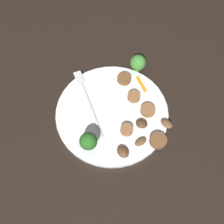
% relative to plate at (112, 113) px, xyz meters
% --- Properties ---
extents(ground_plane, '(1.40, 1.40, 0.00)m').
position_rel_plate_xyz_m(ground_plane, '(0.00, 0.00, -0.01)').
color(ground_plane, black).
extents(plate, '(0.25, 0.25, 0.01)m').
position_rel_plate_xyz_m(plate, '(0.00, 0.00, 0.00)').
color(plate, white).
rests_on(plate, ground_plane).
extents(fork, '(0.18, 0.02, 0.00)m').
position_rel_plate_xyz_m(fork, '(0.05, 0.04, 0.01)').
color(fork, silver).
rests_on(fork, plate).
extents(broccoli_floret_0, '(0.04, 0.04, 0.05)m').
position_rel_plate_xyz_m(broccoli_floret_0, '(0.09, -0.09, 0.03)').
color(broccoli_floret_0, '#408630').
rests_on(broccoli_floret_0, plate).
extents(broccoli_floret_1, '(0.04, 0.04, 0.05)m').
position_rel_plate_xyz_m(broccoli_floret_1, '(-0.06, 0.07, 0.04)').
color(broccoli_floret_1, '#296420').
rests_on(broccoli_floret_1, plate).
extents(sausage_slice_0, '(0.04, 0.04, 0.01)m').
position_rel_plate_xyz_m(sausage_slice_0, '(-0.02, -0.07, 0.01)').
color(sausage_slice_0, brown).
rests_on(sausage_slice_0, plate).
extents(sausage_slice_1, '(0.03, 0.03, 0.01)m').
position_rel_plate_xyz_m(sausage_slice_1, '(0.02, -0.06, 0.01)').
color(sausage_slice_1, brown).
rests_on(sausage_slice_1, plate).
extents(sausage_slice_2, '(0.04, 0.04, 0.01)m').
position_rel_plate_xyz_m(sausage_slice_2, '(0.07, -0.05, 0.01)').
color(sausage_slice_2, brown).
rests_on(sausage_slice_2, plate).
extents(sausage_slice_3, '(0.04, 0.04, 0.01)m').
position_rel_plate_xyz_m(sausage_slice_3, '(-0.05, -0.01, 0.01)').
color(sausage_slice_3, brown).
rests_on(sausage_slice_3, plate).
extents(sausage_slice_4, '(0.05, 0.05, 0.01)m').
position_rel_plate_xyz_m(sausage_slice_4, '(-0.10, -0.07, 0.01)').
color(sausage_slice_4, brown).
rests_on(sausage_slice_4, plate).
extents(mushroom_0, '(0.03, 0.03, 0.01)m').
position_rel_plate_xyz_m(mushroom_0, '(-0.10, 0.01, 0.01)').
color(mushroom_0, '#4C331E').
rests_on(mushroom_0, plate).
extents(mushroom_2, '(0.02, 0.03, 0.01)m').
position_rel_plate_xyz_m(mushroom_2, '(-0.09, -0.03, 0.01)').
color(mushroom_2, brown).
rests_on(mushroom_2, plate).
extents(mushroom_3, '(0.03, 0.03, 0.01)m').
position_rel_plate_xyz_m(mushroom_3, '(-0.07, -0.10, 0.01)').
color(mushroom_3, brown).
rests_on(mushroom_3, plate).
extents(mushroom_4, '(0.03, 0.03, 0.01)m').
position_rel_plate_xyz_m(mushroom_4, '(-0.05, -0.05, 0.01)').
color(mushroom_4, '#422B19').
rests_on(mushroom_4, plate).
extents(pepper_strip_0, '(0.04, 0.01, 0.00)m').
position_rel_plate_xyz_m(pepper_strip_0, '(0.05, -0.09, 0.01)').
color(pepper_strip_0, orange).
rests_on(pepper_strip_0, plate).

